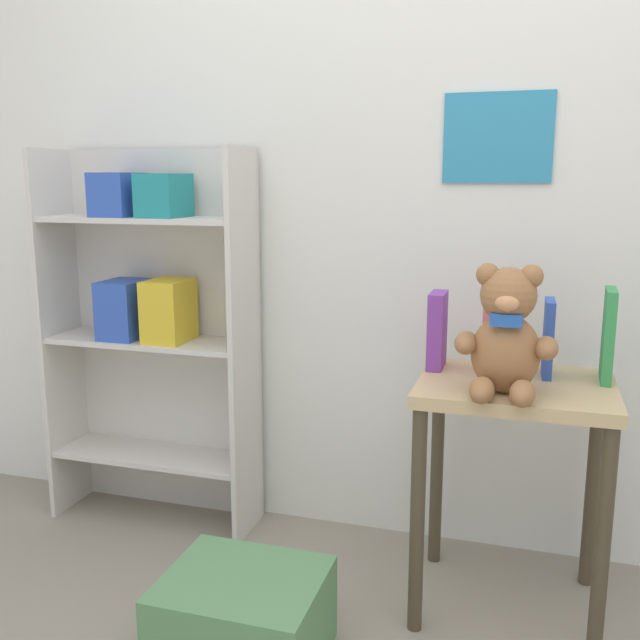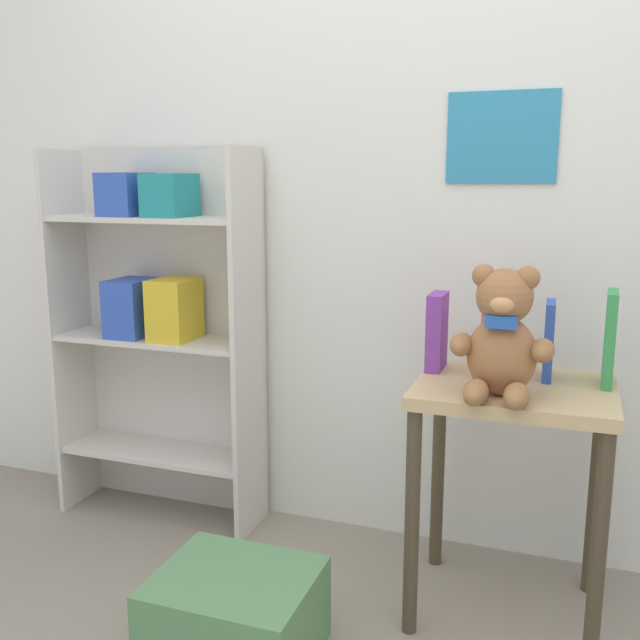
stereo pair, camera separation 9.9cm
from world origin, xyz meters
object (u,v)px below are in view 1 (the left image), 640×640
Objects in this scene: bookshelf_side at (154,316)px; book_standing_green at (608,335)px; book_standing_blue at (548,338)px; book_standing_pink at (491,332)px; teddy_bear at (506,336)px; book_standing_purple at (437,330)px; storage_bin at (243,620)px; display_table at (514,427)px.

bookshelf_side is 5.19× the size of book_standing_green.
bookshelf_side is 6.09× the size of book_standing_blue.
book_standing_pink is 0.31m from book_standing_green.
book_standing_purple is at bearing 133.95° from teddy_bear.
book_standing_green is (0.26, 0.21, -0.03)m from teddy_bear.
bookshelf_side is 3.31× the size of storage_bin.
teddy_bear is 0.99m from storage_bin.
bookshelf_side reaches higher than book_standing_green.
book_standing_blue reaches higher than display_table.
bookshelf_side reaches higher than book_standing_blue.
book_standing_purple is 0.95m from storage_bin.
display_table is 2.01× the size of teddy_bear.
book_standing_green is at bearing -0.68° from book_standing_purple.
teddy_bear is 0.30m from book_standing_purple.
storage_bin is (0.62, -0.69, -0.63)m from bookshelf_side.
teddy_bear reaches higher than book_standing_purple.
book_standing_purple is 0.56× the size of storage_bin.
teddy_bear is 0.34m from book_standing_green.
bookshelf_side is 1.96× the size of display_table.
bookshelf_side is 1.50m from book_standing_green.
teddy_bear is (1.23, -0.36, 0.08)m from bookshelf_side.
book_standing_blue is (1.33, -0.14, 0.04)m from bookshelf_side.
book_standing_blue is at bearing 4.76° from book_standing_pink.
book_standing_purple is (1.02, -0.15, 0.04)m from bookshelf_side.
teddy_bear reaches higher than book_standing_blue.
book_standing_green is 0.64× the size of storage_bin.
book_standing_blue is (0.08, 0.09, 0.24)m from display_table.
display_table is at bearing -44.72° from book_standing_pink.
book_standing_pink is at bearing 133.93° from display_table.
teddy_bear is at bearing 28.77° from storage_bin.
teddy_bear is at bearing -103.40° from display_table.
book_standing_green is at bearing 2.00° from book_standing_pink.
book_standing_green reaches higher than book_standing_purple.
book_standing_blue is at bearing 37.46° from storage_bin.
book_standing_green is at bearing 19.86° from display_table.
teddy_bear is at bearing -118.60° from book_standing_blue.
book_standing_purple reaches higher than display_table.
book_standing_purple is at bearing 53.67° from storage_bin.
storage_bin is at bearing -126.48° from book_standing_purple.
book_standing_pink reaches higher than storage_bin.
book_standing_purple is (-0.23, 0.09, 0.24)m from display_table.
book_standing_green is at bearing -4.02° from book_standing_blue.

